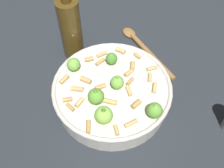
{
  "coord_description": "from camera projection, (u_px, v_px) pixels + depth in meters",
  "views": [
    {
      "loc": [
        0.36,
        -0.14,
        0.59
      ],
      "look_at": [
        0.0,
        0.0,
        0.07
      ],
      "focal_mm": 41.66,
      "sensor_mm": 36.0,
      "label": 1
    }
  ],
  "objects": [
    {
      "name": "ground_plane",
      "position": [
        112.0,
        100.0,
        0.71
      ],
      "size": [
        2.4,
        2.4,
        0.0
      ],
      "primitive_type": "plane",
      "color": "#23282D"
    },
    {
      "name": "cooking_pan",
      "position": [
        112.0,
        92.0,
        0.67
      ],
      "size": [
        0.31,
        0.31,
        0.11
      ],
      "color": "beige",
      "rests_on": "ground"
    },
    {
      "name": "olive_oil_bottle",
      "position": [
        71.0,
        28.0,
        0.73
      ],
      "size": [
        0.06,
        0.06,
        0.24
      ],
      "color": "#4C3814",
      "rests_on": "ground"
    },
    {
      "name": "wooden_spoon",
      "position": [
        145.0,
        49.0,
        0.81
      ],
      "size": [
        0.26,
        0.07,
        0.02
      ],
      "color": "olive",
      "rests_on": "ground"
    }
  ]
}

